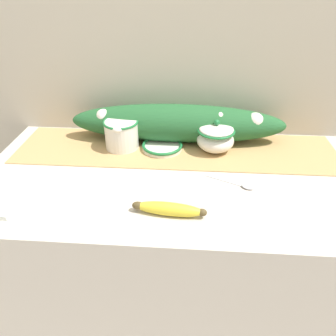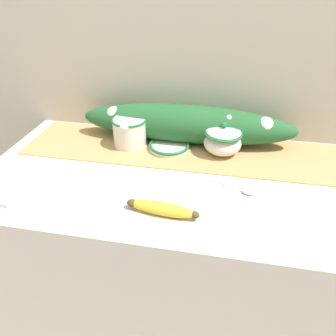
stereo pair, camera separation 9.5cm
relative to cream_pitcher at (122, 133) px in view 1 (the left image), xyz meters
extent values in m
cube|color=beige|center=(0.19, -0.16, -0.52)|extent=(1.21, 0.62, 0.92)
cube|color=#B7AD99|center=(0.19, 0.17, 0.22)|extent=(2.01, 0.04, 2.40)
cube|color=tan|center=(0.19, 0.00, -0.06)|extent=(1.11, 0.28, 0.00)
cylinder|color=white|center=(0.00, 0.00, 0.00)|extent=(0.12, 0.12, 0.10)
torus|color=#1E7038|center=(0.00, 0.00, 0.04)|extent=(0.12, 0.12, 0.01)
torus|color=white|center=(0.00, 0.07, 0.00)|extent=(0.05, 0.01, 0.05)
ellipsoid|color=white|center=(0.00, -0.05, 0.04)|extent=(0.03, 0.03, 0.02)
ellipsoid|color=white|center=(0.33, 0.00, -0.02)|extent=(0.13, 0.13, 0.08)
torus|color=#1E7038|center=(0.33, 0.00, 0.02)|extent=(0.13, 0.13, 0.01)
ellipsoid|color=white|center=(0.33, 0.00, 0.03)|extent=(0.12, 0.12, 0.03)
sphere|color=#1E7038|center=(0.33, 0.00, 0.05)|extent=(0.02, 0.02, 0.02)
cylinder|color=white|center=(0.14, -0.01, -0.05)|extent=(0.14, 0.14, 0.01)
torus|color=#1E7038|center=(0.14, -0.01, -0.04)|extent=(0.14, 0.14, 0.01)
ellipsoid|color=yellow|center=(0.19, -0.35, -0.04)|extent=(0.18, 0.05, 0.04)
ellipsoid|color=brown|center=(0.11, -0.35, -0.04)|extent=(0.03, 0.02, 0.02)
ellipsoid|color=brown|center=(0.28, -0.36, -0.04)|extent=(0.03, 0.02, 0.02)
cube|color=silver|center=(0.34, -0.19, -0.06)|extent=(0.11, 0.05, 0.00)
ellipsoid|color=silver|center=(0.41, -0.22, -0.05)|extent=(0.04, 0.04, 0.01)
ellipsoid|color=#235B2D|center=(0.19, 0.07, 0.01)|extent=(0.77, 0.15, 0.13)
sphere|color=silver|center=(-0.07, 0.05, 0.04)|extent=(0.06, 0.06, 0.06)
sphere|color=silver|center=(0.07, 0.08, 0.04)|extent=(0.07, 0.07, 0.07)
sphere|color=silver|center=(0.19, 0.06, 0.03)|extent=(0.06, 0.06, 0.06)
sphere|color=silver|center=(0.34, 0.05, 0.04)|extent=(0.06, 0.06, 0.06)
sphere|color=silver|center=(0.46, 0.05, 0.04)|extent=(0.06, 0.06, 0.06)
camera|label=1|loc=(0.24, -1.01, 0.50)|focal=35.00mm
camera|label=2|loc=(0.33, -1.00, 0.50)|focal=35.00mm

